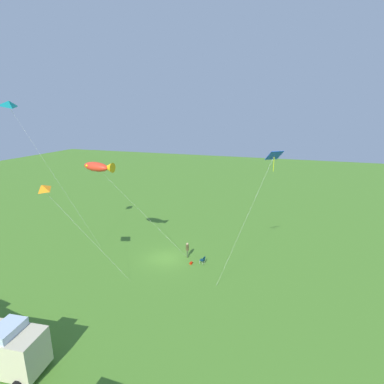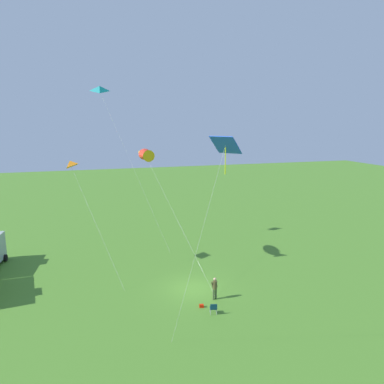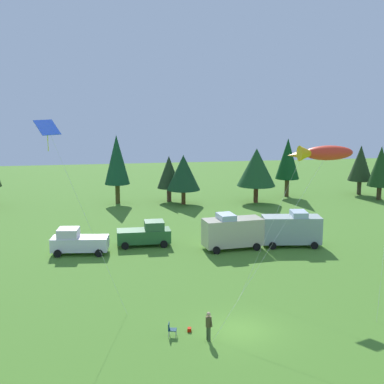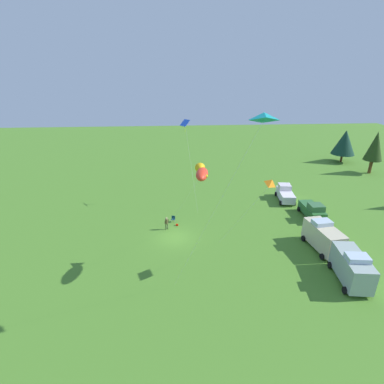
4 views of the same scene
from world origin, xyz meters
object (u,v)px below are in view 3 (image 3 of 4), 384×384
backpack_on_grass (189,330)px  kite_diamond_blue (49,132)px  person_kite_flyer (209,324)px  truck_white_pickup (78,242)px  kite_large_fish (323,153)px  van_motorhome_grey (292,229)px  truck_green_flatbed (146,234)px  van_camper_beige (232,231)px  kite_delta_orange (301,153)px  folding_chair (171,329)px

backpack_on_grass → kite_diamond_blue: size_ratio=0.03×
person_kite_flyer → truck_white_pickup: truck_white_pickup is taller
person_kite_flyer → kite_large_fish: 12.96m
person_kite_flyer → van_motorhome_grey: (11.56, 18.02, 0.62)m
person_kite_flyer → kite_large_fish: bearing=4.8°
truck_green_flatbed → van_camper_beige: van_camper_beige is taller
kite_large_fish → kite_delta_orange: bearing=80.9°
backpack_on_grass → truck_green_flatbed: bearing=93.3°
folding_chair → truck_white_pickup: bearing=122.0°
person_kite_flyer → kite_diamond_blue: bearing=142.1°
person_kite_flyer → van_motorhome_grey: van_motorhome_grey is taller
van_motorhome_grey → kite_large_fish: size_ratio=0.52×
truck_green_flatbed → van_motorhome_grey: van_motorhome_grey is taller
van_motorhome_grey → kite_diamond_blue: size_ratio=0.45×
folding_chair → kite_delta_orange: kite_delta_orange is taller
person_kite_flyer → truck_white_pickup: (-8.20, 18.76, 0.08)m
van_camper_beige → kite_diamond_blue: size_ratio=0.44×
folding_chair → kite_delta_orange: size_ratio=0.08×
truck_green_flatbed → kite_large_fish: size_ratio=0.46×
backpack_on_grass → van_motorhome_grey: (12.47, 16.66, 1.53)m
backpack_on_grass → folding_chair: bearing=-157.8°
person_kite_flyer → van_camper_beige: bearing=52.9°
backpack_on_grass → truck_white_pickup: bearing=112.7°
backpack_on_grass → truck_green_flatbed: truck_green_flatbed is taller
folding_chair → backpack_on_grass: (1.18, 0.48, -0.38)m
folding_chair → kite_diamond_blue: (-6.66, 2.09, 11.53)m
kite_large_fish → kite_delta_orange: (1.03, 6.44, -0.73)m
folding_chair → kite_delta_orange: bearing=52.4°
kite_diamond_blue → folding_chair: bearing=-17.4°
truck_white_pickup → kite_delta_orange: size_ratio=0.52×
truck_green_flatbed → van_camper_beige: bearing=-16.6°
van_camper_beige → kite_delta_orange: 11.80m
kite_delta_orange → kite_diamond_blue: kite_diamond_blue is taller
truck_green_flatbed → van_camper_beige: size_ratio=0.89×
person_kite_flyer → truck_green_flatbed: truck_green_flatbed is taller
truck_white_pickup → van_motorhome_grey: (19.76, -0.74, 0.54)m
van_camper_beige → kite_diamond_blue: kite_diamond_blue is taller
truck_white_pickup → kite_large_fish: size_ratio=0.48×
person_kite_flyer → kite_delta_orange: size_ratio=0.17×
backpack_on_grass → kite_large_fish: (9.05, 2.26, 10.32)m
van_camper_beige → kite_delta_orange: bearing=106.3°
person_kite_flyer → kite_large_fish: (8.14, 3.62, 9.41)m
backpack_on_grass → van_camper_beige: bearing=68.0°
kite_diamond_blue → kite_large_fish: bearing=2.2°
folding_chair → kite_diamond_blue: size_ratio=0.06×
van_motorhome_grey → kite_diamond_blue: bearing=-135.5°
truck_green_flatbed → van_camper_beige: (7.82, -2.40, 0.54)m
van_motorhome_grey → van_camper_beige: bearing=-171.8°
kite_delta_orange → kite_diamond_blue: 19.41m
truck_green_flatbed → backpack_on_grass: bearing=-86.2°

